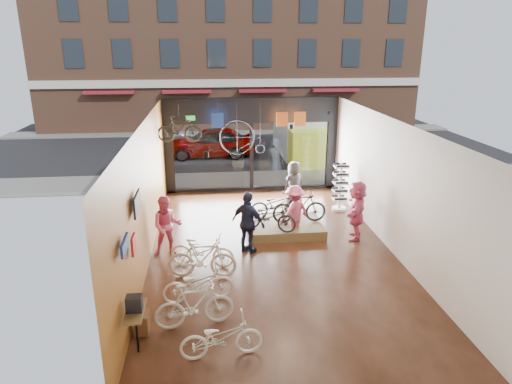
{
  "coord_description": "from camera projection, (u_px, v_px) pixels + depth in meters",
  "views": [
    {
      "loc": [
        -1.76,
        -12.09,
        5.83
      ],
      "look_at": [
        -0.31,
        1.4,
        1.39
      ],
      "focal_mm": 32.0,
      "sensor_mm": 36.0,
      "label": 1
    }
  ],
  "objects": [
    {
      "name": "floor_bike_4",
      "position": [
        202.0,
        251.0,
        12.39
      ],
      "size": [
        1.86,
        1.03,
        0.93
      ],
      "primitive_type": "imported",
      "rotation": [
        0.0,
        0.0,
        1.32
      ],
      "color": "beige",
      "rests_on": "ground_plane"
    },
    {
      "name": "display_bike_right",
      "position": [
        276.0,
        204.0,
        15.03
      ],
      "size": [
        1.85,
        0.83,
        0.94
      ],
      "primitive_type": "imported",
      "rotation": [
        0.0,
        0.0,
        1.69
      ],
      "color": "black",
      "rests_on": "display_platform"
    },
    {
      "name": "display_bike_mid",
      "position": [
        299.0,
        207.0,
        14.62
      ],
      "size": [
        1.77,
        0.56,
        1.06
      ],
      "primitive_type": "imported",
      "rotation": [
        0.0,
        0.0,
        1.61
      ],
      "color": "black",
      "rests_on": "display_platform"
    },
    {
      "name": "customer_5",
      "position": [
        356.0,
        210.0,
        14.06
      ],
      "size": [
        1.09,
        1.81,
        1.86
      ],
      "primitive_type": "imported",
      "rotation": [
        0.0,
        0.0,
        4.38
      ],
      "color": "#CC4C72",
      "rests_on": "ground_plane"
    },
    {
      "name": "sidewalk_far",
      "position": [
        233.0,
        131.0,
        31.35
      ],
      "size": [
        30.0,
        2.0,
        0.12
      ],
      "primitive_type": "cube",
      "color": "slate",
      "rests_on": "ground"
    },
    {
      "name": "ground_plane",
      "position": [
        272.0,
        252.0,
        13.42
      ],
      "size": [
        7.0,
        12.0,
        0.04
      ],
      "primitive_type": "cube",
      "color": "black",
      "rests_on": "ground"
    },
    {
      "name": "box_truck",
      "position": [
        304.0,
        133.0,
        23.72
      ],
      "size": [
        2.3,
        6.89,
        2.71
      ],
      "primitive_type": null,
      "color": "silver",
      "rests_on": "street_road"
    },
    {
      "name": "sidewalk_near",
      "position": [
        249.0,
        180.0,
        20.2
      ],
      "size": [
        30.0,
        2.4,
        0.12
      ],
      "primitive_type": "cube",
      "color": "slate",
      "rests_on": "ground"
    },
    {
      "name": "customer_2",
      "position": [
        248.0,
        223.0,
        13.07
      ],
      "size": [
        1.12,
        1.03,
        1.85
      ],
      "primitive_type": "imported",
      "rotation": [
        0.0,
        0.0,
        2.46
      ],
      "color": "#161C33",
      "rests_on": "ground_plane"
    },
    {
      "name": "floor_bike_3",
      "position": [
        202.0,
        258.0,
        11.79
      ],
      "size": [
        1.83,
        0.72,
        1.07
      ],
      "primitive_type": "imported",
      "rotation": [
        0.0,
        0.0,
        1.45
      ],
      "color": "beige",
      "rests_on": "ground_plane"
    },
    {
      "name": "wall_left",
      "position": [
        145.0,
        194.0,
        12.47
      ],
      "size": [
        0.04,
        12.0,
        3.8
      ],
      "primitive_type": "cube",
      "color": "#9E591E",
      "rests_on": "ground"
    },
    {
      "name": "street_road",
      "position": [
        237.0,
        144.0,
        27.59
      ],
      "size": [
        30.0,
        18.0,
        0.02
      ],
      "primitive_type": "cube",
      "color": "black",
      "rests_on": "ground"
    },
    {
      "name": "street_car",
      "position": [
        211.0,
        142.0,
        24.34
      ],
      "size": [
        4.7,
        1.89,
        1.6
      ],
      "primitive_type": "imported",
      "rotation": [
        0.0,
        0.0,
        -1.57
      ],
      "color": "gray",
      "rests_on": "street_road"
    },
    {
      "name": "floor_bike_1",
      "position": [
        194.0,
        305.0,
        9.72
      ],
      "size": [
        1.78,
        0.75,
        1.03
      ],
      "primitive_type": "imported",
      "rotation": [
        0.0,
        0.0,
        1.73
      ],
      "color": "beige",
      "rests_on": "ground_plane"
    },
    {
      "name": "jersey_mid",
      "position": [
        282.0,
        119.0,
        17.49
      ],
      "size": [
        0.45,
        0.03,
        0.55
      ],
      "primitive_type": "cube",
      "color": "#CC5919",
      "rests_on": "ceiling"
    },
    {
      "name": "customer_3",
      "position": [
        294.0,
        212.0,
        14.19
      ],
      "size": [
        1.25,
        1.12,
        1.68
      ],
      "primitive_type": "imported",
      "rotation": [
        0.0,
        0.0,
        3.72
      ],
      "color": "#CC4C72",
      "rests_on": "ground_plane"
    },
    {
      "name": "jersey_left",
      "position": [
        218.0,
        120.0,
        17.24
      ],
      "size": [
        0.45,
        0.03,
        0.55
      ],
      "primitive_type": "cube",
      "color": "#1E3F99",
      "rests_on": "ceiling"
    },
    {
      "name": "floor_bike_0",
      "position": [
        221.0,
        337.0,
        8.8
      ],
      "size": [
        1.67,
        0.72,
        0.85
      ],
      "primitive_type": "imported",
      "rotation": [
        0.0,
        0.0,
        1.67
      ],
      "color": "beige",
      "rests_on": "ground_plane"
    },
    {
      "name": "display_platform",
      "position": [
        284.0,
        227.0,
        14.8
      ],
      "size": [
        2.4,
        1.8,
        0.3
      ],
      "primitive_type": "cube",
      "color": "brown",
      "rests_on": "ground_plane"
    },
    {
      "name": "opposite_building",
      "position": [
        229.0,
        25.0,
        31.55
      ],
      "size": [
        26.0,
        5.0,
        14.0
      ],
      "primitive_type": "cube",
      "color": "brown",
      "rests_on": "ground"
    },
    {
      "name": "wall_merch",
      "position": [
        133.0,
        275.0,
        9.36
      ],
      "size": [
        0.4,
        2.4,
        2.6
      ],
      "primitive_type": null,
      "color": "navy",
      "rests_on": "wall_left"
    },
    {
      "name": "wall_back",
      "position": [
        326.0,
        307.0,
        7.14
      ],
      "size": [
        7.0,
        0.04,
        3.8
      ],
      "primitive_type": "cube",
      "color": "beige",
      "rests_on": "ground"
    },
    {
      "name": "hung_bike",
      "position": [
        179.0,
        129.0,
        16.19
      ],
      "size": [
        1.62,
        0.61,
        0.95
      ],
      "primitive_type": "imported",
      "rotation": [
        0.0,
        0.0,
        1.47
      ],
      "color": "black",
      "rests_on": "ceiling"
    },
    {
      "name": "customer_4",
      "position": [
        294.0,
        185.0,
        16.78
      ],
      "size": [
        1.01,
        0.88,
        1.74
      ],
      "primitive_type": "imported",
      "rotation": [
        0.0,
        0.0,
        3.62
      ],
      "color": "#3F3F44",
      "rests_on": "ground_plane"
    },
    {
      "name": "storefront",
      "position": [
        251.0,
        145.0,
        18.49
      ],
      "size": [
        7.0,
        0.26,
        3.8
      ],
      "primitive_type": null,
      "color": "black",
      "rests_on": "ground"
    },
    {
      "name": "display_bike_left",
      "position": [
        269.0,
        216.0,
        14.03
      ],
      "size": [
        1.82,
        1.29,
        0.91
      ],
      "primitive_type": "imported",
      "rotation": [
        0.0,
        0.0,
        1.12
      ],
      "color": "black",
      "rests_on": "display_platform"
    },
    {
      "name": "ceiling",
      "position": [
        273.0,
        122.0,
        12.23
      ],
      "size": [
        7.0,
        12.0,
        0.04
      ],
      "primitive_type": "cube",
      "color": "black",
      "rests_on": "ground"
    },
    {
      "name": "floor_bike_2",
      "position": [
        198.0,
        284.0,
        10.72
      ],
      "size": [
        1.75,
        0.84,
        0.88
      ],
      "primitive_type": "imported",
      "rotation": [
        0.0,
        0.0,
        1.73
      ],
      "color": "beige",
      "rests_on": "ground_plane"
    },
    {
      "name": "exit_sign",
      "position": [
        191.0,
        118.0,
        17.78
      ],
      "size": [
        0.35,
        0.06,
        0.18
      ],
      "primitive_type": "cube",
      "color": "#198C26",
      "rests_on": "storefront"
    },
    {
      "name": "sunglasses_rack",
      "position": [
        340.0,
        187.0,
        16.48
      ],
      "size": [
        0.54,
        0.45,
        1.76
      ],
      "primitive_type": null,
      "rotation": [
        0.0,
        0.0,
        -0.04
      ],
      "color": "white",
      "rests_on": "ground_plane"
    },
    {
      "name": "penny_farthing",
      "position": [
        244.0,
        138.0,
        16.73
      ],
      "size": [
        1.61,
        0.06,
        1.29
      ],
      "primitive_type": null,
      "color": "black",
      "rests_on": "ceiling"
    },
    {
      "name": "wall_right",
      "position": [
        393.0,
        186.0,
        13.18
      ],
      "size": [
        0.04,
        12.0,
        3.8
      ],
      "primitive_type": "cube",
      "color": "beige",
      "rests_on": "ground"
    },
    {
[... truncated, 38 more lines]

